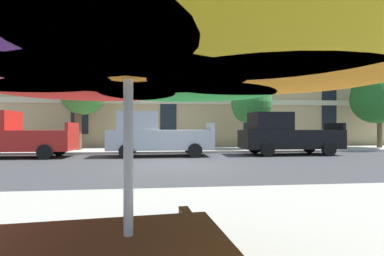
% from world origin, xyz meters
% --- Properties ---
extents(ground_plane, '(120.00, 120.00, 0.00)m').
position_xyz_m(ground_plane, '(0.00, 0.00, 0.00)').
color(ground_plane, '#38383A').
extents(sidewalk_far, '(56.00, 3.60, 0.12)m').
position_xyz_m(sidewalk_far, '(0.00, 6.80, 0.06)').
color(sidewalk_far, '#B2ADA3').
rests_on(sidewalk_far, ground).
extents(apartment_building, '(40.65, 12.08, 19.20)m').
position_xyz_m(apartment_building, '(0.00, 14.99, 9.60)').
color(apartment_building, tan).
rests_on(apartment_building, ground).
extents(pickup_red, '(5.10, 2.12, 2.20)m').
position_xyz_m(pickup_red, '(-7.49, 3.70, 1.03)').
color(pickup_red, '#B21E19').
rests_on(pickup_red, ground).
extents(pickup_silver, '(5.10, 2.12, 2.20)m').
position_xyz_m(pickup_silver, '(-0.77, 3.70, 1.03)').
color(pickup_silver, '#A8AAB2').
rests_on(pickup_silver, ground).
extents(pickup_black, '(5.10, 2.12, 2.20)m').
position_xyz_m(pickup_black, '(5.93, 3.70, 1.03)').
color(pickup_black, black).
rests_on(pickup_black, ground).
extents(street_tree_left, '(2.85, 2.68, 5.09)m').
position_xyz_m(street_tree_left, '(-5.31, 7.01, 3.69)').
color(street_tree_left, brown).
rests_on(street_tree_left, ground).
extents(street_tree_middle, '(2.51, 2.52, 4.22)m').
position_xyz_m(street_tree_middle, '(5.01, 6.73, 2.86)').
color(street_tree_middle, brown).
rests_on(street_tree_middle, ground).
extents(street_tree_right, '(3.13, 3.32, 5.25)m').
position_xyz_m(street_tree_right, '(13.29, 6.51, 3.47)').
color(street_tree_right, brown).
rests_on(street_tree_right, ground).
extents(patio_umbrella, '(3.28, 3.05, 2.32)m').
position_xyz_m(patio_umbrella, '(-0.82, -9.00, 1.99)').
color(patio_umbrella, silver).
rests_on(patio_umbrella, ground).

